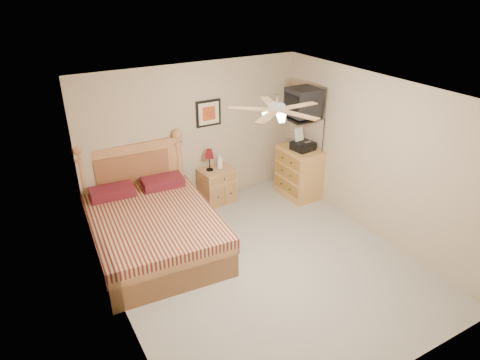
% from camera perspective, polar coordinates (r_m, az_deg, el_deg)
% --- Properties ---
extents(floor, '(4.50, 4.50, 0.00)m').
position_cam_1_polar(floor, '(6.31, 3.04, -11.14)').
color(floor, '#9A958B').
rests_on(floor, ground).
extents(ceiling, '(4.00, 4.50, 0.04)m').
position_cam_1_polar(ceiling, '(5.19, 3.70, 11.39)').
color(ceiling, white).
rests_on(ceiling, ground).
extents(wall_back, '(4.00, 0.04, 2.50)m').
position_cam_1_polar(wall_back, '(7.47, -6.08, 5.87)').
color(wall_back, tan).
rests_on(wall_back, ground).
extents(wall_front, '(4.00, 0.04, 2.50)m').
position_cam_1_polar(wall_front, '(4.24, 20.42, -13.03)').
color(wall_front, tan).
rests_on(wall_front, ground).
extents(wall_left, '(0.04, 4.50, 2.50)m').
position_cam_1_polar(wall_left, '(4.97, -16.55, -6.15)').
color(wall_left, tan).
rests_on(wall_left, ground).
extents(wall_right, '(0.04, 4.50, 2.50)m').
position_cam_1_polar(wall_right, '(6.85, 17.58, 2.84)').
color(wall_right, tan).
rests_on(wall_right, ground).
extents(bed, '(1.87, 2.37, 1.46)m').
position_cam_1_polar(bed, '(6.34, -11.71, -3.62)').
color(bed, '#AF6A3A').
rests_on(bed, ground).
extents(nightstand, '(0.63, 0.50, 0.64)m').
position_cam_1_polar(nightstand, '(7.74, -3.02, -0.73)').
color(nightstand, '#B6774F').
rests_on(nightstand, ground).
extents(table_lamp, '(0.27, 0.27, 0.39)m').
position_cam_1_polar(table_lamp, '(7.51, -4.09, 2.70)').
color(table_lamp, '#630D11').
rests_on(table_lamp, nightstand).
extents(lotion_bottle, '(0.11, 0.11, 0.26)m').
position_cam_1_polar(lotion_bottle, '(7.60, -2.72, 2.50)').
color(lotion_bottle, white).
rests_on(lotion_bottle, nightstand).
extents(framed_picture, '(0.46, 0.04, 0.46)m').
position_cam_1_polar(framed_picture, '(7.44, -4.23, 8.87)').
color(framed_picture, black).
rests_on(framed_picture, wall_back).
extents(dresser, '(0.56, 0.80, 0.94)m').
position_cam_1_polar(dresser, '(7.98, 7.89, 1.05)').
color(dresser, tan).
rests_on(dresser, ground).
extents(fax_machine, '(0.40, 0.42, 0.38)m').
position_cam_1_polar(fax_machine, '(7.68, 8.43, 5.32)').
color(fax_machine, black).
rests_on(fax_machine, dresser).
extents(magazine_lower, '(0.25, 0.29, 0.02)m').
position_cam_1_polar(magazine_lower, '(7.96, 6.59, 4.82)').
color(magazine_lower, '#ABA08B').
rests_on(magazine_lower, dresser).
extents(magazine_upper, '(0.26, 0.30, 0.02)m').
position_cam_1_polar(magazine_upper, '(7.97, 6.56, 5.01)').
color(magazine_upper, gray).
rests_on(magazine_upper, magazine_lower).
extents(wall_tv, '(0.56, 0.46, 0.58)m').
position_cam_1_polar(wall_tv, '(7.42, 9.34, 10.09)').
color(wall_tv, black).
rests_on(wall_tv, wall_right).
extents(ceiling_fan, '(1.14, 1.14, 0.28)m').
position_cam_1_polar(ceiling_fan, '(5.07, 4.90, 9.35)').
color(ceiling_fan, silver).
rests_on(ceiling_fan, ceiling).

